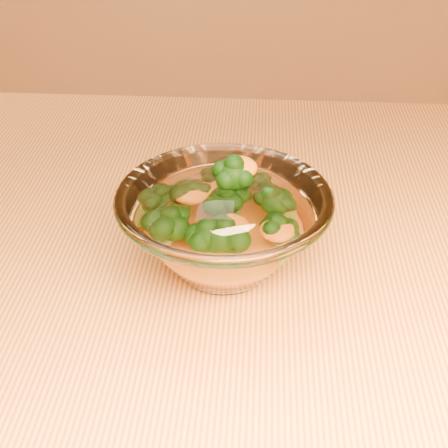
% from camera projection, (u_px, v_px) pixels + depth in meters
% --- Properties ---
extents(table, '(1.20, 0.80, 0.75)m').
position_uv_depth(table, '(169.00, 338.00, 0.66)').
color(table, '#CB7B3C').
rests_on(table, ground).
extents(glass_bowl, '(0.20, 0.20, 0.09)m').
position_uv_depth(glass_bowl, '(224.00, 228.00, 0.58)').
color(glass_bowl, white).
rests_on(glass_bowl, table).
extents(cheese_sauce, '(0.10, 0.10, 0.03)m').
position_uv_depth(cheese_sauce, '(224.00, 244.00, 0.59)').
color(cheese_sauce, orange).
rests_on(cheese_sauce, glass_bowl).
extents(broccoli_heap, '(0.14, 0.12, 0.08)m').
position_uv_depth(broccoli_heap, '(223.00, 211.00, 0.58)').
color(broccoli_heap, black).
rests_on(broccoli_heap, cheese_sauce).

